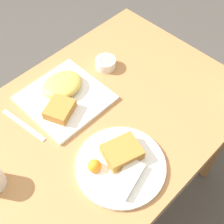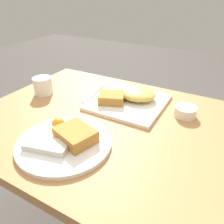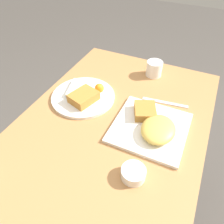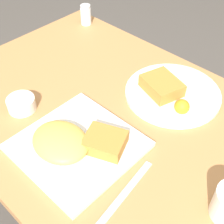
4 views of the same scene
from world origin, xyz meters
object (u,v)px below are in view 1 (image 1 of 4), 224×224
at_px(plate_oval_far, 120,164).
at_px(sauce_ramekin, 106,63).
at_px(butter_knife, 24,125).
at_px(plate_square_near, 63,94).

xyz_separation_m(plate_oval_far, sauce_ramekin, (-0.28, -0.35, 0.00)).
bearing_deg(butter_knife, sauce_ramekin, 82.81).
distance_m(plate_square_near, butter_knife, 0.18).
bearing_deg(butter_knife, plate_square_near, 80.84).
distance_m(plate_oval_far, sauce_ramekin, 0.45).
height_order(plate_square_near, plate_oval_far, plate_square_near).
relative_size(plate_oval_far, butter_knife, 1.41).
relative_size(plate_oval_far, sauce_ramekin, 3.56).
bearing_deg(plate_square_near, plate_oval_far, 81.01).
relative_size(plate_square_near, sauce_ramekin, 3.50).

